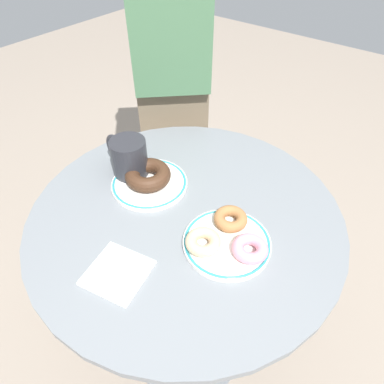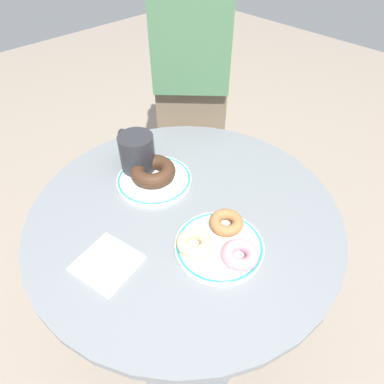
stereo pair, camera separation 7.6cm
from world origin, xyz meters
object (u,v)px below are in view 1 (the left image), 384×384
Objects in this scene: cafe_table at (187,272)px; plate_right at (227,242)px; donut_cinnamon at (231,219)px; coffee_mug at (129,158)px; plate_left at (150,183)px; paper_napkin at (117,272)px; donut_chocolate at (148,175)px; donut_glazed at (203,242)px; donut_pink_frosted at (250,249)px; person_figure at (170,73)px.

plate_right is at bearing -9.01° from cafe_table.
donut_cinnamon is 0.54× the size of coffee_mug.
plate_left is (-0.13, 0.01, 0.26)m from cafe_table.
paper_napkin is at bearing -114.33° from donut_cinnamon.
cafe_table is 4.23× the size of plate_right.
donut_chocolate is 0.24m from donut_glazed.
coffee_mug reaches higher than cafe_table.
cafe_table is 10.67× the size of donut_cinnamon.
donut_pink_frosted is at bearing -5.89° from plate_left.
coffee_mug reaches higher than donut_cinnamon.
person_figure is at bearing 142.28° from donut_cinnamon.
donut_glazed is 0.66× the size of paper_napkin.
person_figure reaches higher than donut_cinnamon.
donut_pink_frosted reaches higher than paper_napkin.
person_figure is (-0.53, 0.44, 0.06)m from plate_right.
plate_right reaches higher than cafe_table.
paper_napkin is (0.13, -0.23, -0.03)m from donut_chocolate.
donut_chocolate is at bearing 157.55° from plate_left.
donut_chocolate is 0.07m from coffee_mug.
donut_glazed is at bearing -14.89° from coffee_mug.
donut_pink_frosted reaches higher than cafe_table.
donut_cinnamon is (0.23, 0.01, -0.01)m from donut_chocolate.
paper_napkin is at bearing -133.14° from donut_pink_frosted.
donut_pink_frosted is at bearing 46.86° from paper_napkin.
cafe_table is at bearing 170.99° from plate_right.
plate_right is at bearing 51.74° from donut_glazed.
plate_left is 0.11× the size of person_figure.
donut_chocolate is 1.54× the size of donut_cinnamon.
cafe_table is 0.29m from donut_cinnamon.
donut_chocolate is 0.07× the size of person_figure.
person_figure is at bearing 143.19° from donut_pink_frosted.
paper_napkin is at bearing -57.32° from person_figure.
person_figure is at bearing 124.62° from plate_left.
plate_left is 0.26m from plate_right.
donut_cinnamon is at bearing 1.92° from coffee_mug.
donut_cinnamon is 1.00× the size of donut_glazed.
plate_left is 0.02m from donut_chocolate.
donut_cinnamon is (0.23, 0.01, 0.02)m from plate_left.
donut_glazed reaches higher than cafe_table.
paper_napkin is 0.75m from person_figure.
paper_napkin is (0.12, -0.22, -0.00)m from plate_left.
donut_glazed is (-0.03, -0.04, 0.02)m from plate_right.
donut_cinnamon reaches higher than plate_left.
coffee_mug reaches higher than donut_chocolate.
cafe_table is at bearing 174.65° from donut_pink_frosted.
donut_pink_frosted is at bearing -6.12° from donut_chocolate.
cafe_table is 10.67× the size of donut_pink_frosted.
paper_napkin is (-0.00, -0.21, 0.25)m from cafe_table.
coffee_mug reaches higher than paper_napkin.
cafe_table is 0.30m from donut_glazed.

